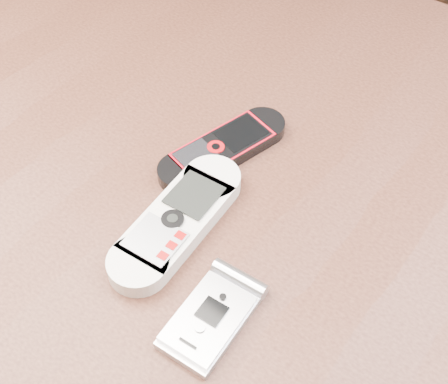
{
  "coord_description": "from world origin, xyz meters",
  "views": [
    {
      "loc": [
        0.21,
        -0.28,
        1.18
      ],
      "look_at": [
        0.01,
        0.0,
        0.76
      ],
      "focal_mm": 50.0,
      "sensor_mm": 36.0,
      "label": 1
    }
  ],
  "objects_px": {
    "nokia_black_red": "(223,148)",
    "motorola_razr": "(210,318)",
    "table": "(220,262)",
    "nokia_white": "(177,221)"
  },
  "relations": [
    {
      "from": "table",
      "to": "motorola_razr",
      "type": "relative_size",
      "value": 13.14
    },
    {
      "from": "table",
      "to": "nokia_black_red",
      "type": "xyz_separation_m",
      "value": [
        -0.03,
        0.04,
        0.11
      ]
    },
    {
      "from": "nokia_white",
      "to": "nokia_black_red",
      "type": "distance_m",
      "value": 0.09
    },
    {
      "from": "nokia_white",
      "to": "nokia_black_red",
      "type": "bearing_deg",
      "value": 98.91
    },
    {
      "from": "nokia_black_red",
      "to": "motorola_razr",
      "type": "bearing_deg",
      "value": -41.22
    },
    {
      "from": "table",
      "to": "motorola_razr",
      "type": "distance_m",
      "value": 0.17
    },
    {
      "from": "table",
      "to": "nokia_white",
      "type": "xyz_separation_m",
      "value": [
        -0.01,
        -0.05,
        0.11
      ]
    },
    {
      "from": "table",
      "to": "nokia_white",
      "type": "height_order",
      "value": "nokia_white"
    },
    {
      "from": "table",
      "to": "nokia_black_red",
      "type": "distance_m",
      "value": 0.12
    },
    {
      "from": "nokia_black_red",
      "to": "motorola_razr",
      "type": "xyz_separation_m",
      "value": [
        0.1,
        -0.15,
        0.0
      ]
    }
  ]
}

